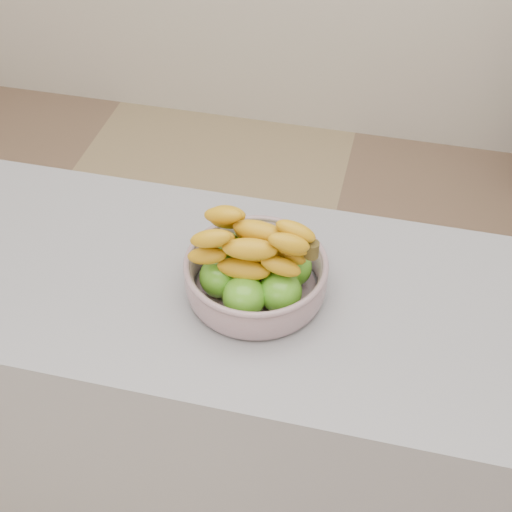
% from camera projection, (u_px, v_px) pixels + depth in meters
% --- Properties ---
extents(ground, '(4.00, 4.00, 0.00)m').
position_uv_depth(ground, '(265.00, 502.00, 2.10)').
color(ground, tan).
rests_on(ground, ground).
extents(counter, '(2.00, 0.60, 0.90)m').
position_uv_depth(counter, '(266.00, 416.00, 1.79)').
color(counter, gray).
rests_on(counter, ground).
extents(fruit_bowl, '(0.29, 0.29, 0.19)m').
position_uv_depth(fruit_bowl, '(256.00, 270.00, 1.44)').
color(fruit_bowl, '#A7BAC9').
rests_on(fruit_bowl, counter).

